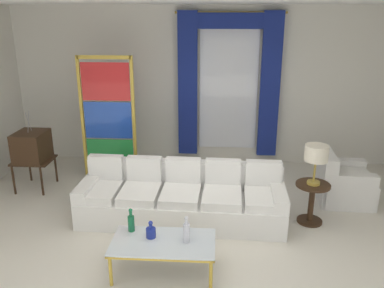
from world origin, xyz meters
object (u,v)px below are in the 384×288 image
object	(u,v)px
stained_glass_divider	(108,123)
peacock_figurine	(135,176)
table_lamp_brass	(316,155)
armchair_white	(341,183)
couch_white_long	(182,198)
bottle_blue_decanter	(131,222)
round_side_table	(312,199)
bottle_amber_squat	(151,232)
bottle_crystal_tall	(186,232)
vintage_tv	(32,148)
coffee_table	(163,244)

from	to	relation	value
stained_glass_divider	peacock_figurine	world-z (taller)	stained_glass_divider
stained_glass_divider	peacock_figurine	bearing A→B (deg)	-33.20
table_lamp_brass	armchair_white	bearing A→B (deg)	50.23
couch_white_long	bottle_blue_decanter	distance (m)	1.24
couch_white_long	round_side_table	distance (m)	1.85
armchair_white	peacock_figurine	size ratio (longest dim) A/B	1.42
bottle_amber_squat	table_lamp_brass	world-z (taller)	table_lamp_brass
bottle_blue_decanter	armchair_white	bearing A→B (deg)	31.77
stained_glass_divider	armchair_white	bearing A→B (deg)	-8.52
bottle_crystal_tall	vintage_tv	world-z (taller)	vintage_tv
couch_white_long	stained_glass_divider	size ratio (longest dim) A/B	1.34
round_side_table	bottle_amber_squat	bearing A→B (deg)	-149.82
bottle_blue_decanter	bottle_amber_squat	distance (m)	0.29
bottle_blue_decanter	peacock_figurine	size ratio (longest dim) A/B	0.49
bottle_crystal_tall	vintage_tv	distance (m)	3.51
coffee_table	table_lamp_brass	bearing A→B (deg)	33.67
round_side_table	armchair_white	bearing A→B (deg)	50.23
couch_white_long	armchair_white	distance (m)	2.57
armchair_white	table_lamp_brass	world-z (taller)	table_lamp_brass
stained_glass_divider	table_lamp_brass	size ratio (longest dim) A/B	3.86
bottle_blue_decanter	round_side_table	world-z (taller)	bottle_blue_decanter
coffee_table	peacock_figurine	distance (m)	2.43
coffee_table	round_side_table	size ratio (longest dim) A/B	1.98
couch_white_long	stained_glass_divider	distance (m)	2.05
stained_glass_divider	round_side_table	world-z (taller)	stained_glass_divider
coffee_table	bottle_amber_squat	xyz separation A→B (m)	(-0.15, 0.08, 0.11)
bottle_blue_decanter	vintage_tv	world-z (taller)	vintage_tv
peacock_figurine	round_side_table	xyz separation A→B (m)	(2.74, -1.00, 0.14)
vintage_tv	peacock_figurine	bearing A→B (deg)	3.91
couch_white_long	round_side_table	world-z (taller)	couch_white_long
armchair_white	table_lamp_brass	bearing A→B (deg)	-129.77
round_side_table	bottle_blue_decanter	bearing A→B (deg)	-155.01
stained_glass_divider	round_side_table	size ratio (longest dim) A/B	3.70
bottle_amber_squat	round_side_table	bearing A→B (deg)	30.18
bottle_blue_decanter	bottle_amber_squat	bearing A→B (deg)	-25.90
coffee_table	peacock_figurine	size ratio (longest dim) A/B	1.97
vintage_tv	stained_glass_divider	xyz separation A→B (m)	(1.20, 0.44, 0.33)
bottle_blue_decanter	table_lamp_brass	distance (m)	2.64
couch_white_long	coffee_table	xyz separation A→B (m)	(-0.10, -1.31, 0.07)
bottle_amber_squat	vintage_tv	world-z (taller)	vintage_tv
coffee_table	table_lamp_brass	world-z (taller)	table_lamp_brass
bottle_blue_decanter	bottle_amber_squat	size ratio (longest dim) A/B	1.40
armchair_white	peacock_figurine	world-z (taller)	armchair_white
table_lamp_brass	stained_glass_divider	bearing A→B (deg)	157.79
bottle_blue_decanter	vintage_tv	distance (m)	2.88
round_side_table	table_lamp_brass	world-z (taller)	table_lamp_brass
round_side_table	stained_glass_divider	bearing A→B (deg)	157.79
table_lamp_brass	coffee_table	bearing A→B (deg)	-146.33
bottle_blue_decanter	bottle_crystal_tall	xyz separation A→B (m)	(0.67, -0.19, 0.01)
vintage_tv	armchair_white	bearing A→B (deg)	-1.56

